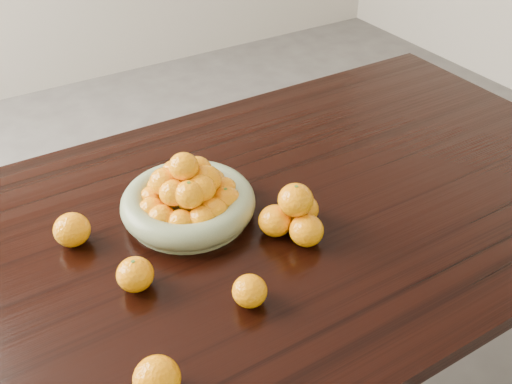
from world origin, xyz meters
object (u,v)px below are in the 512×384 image
orange_pyramid (295,215)px  loose_orange_0 (135,274)px  fruit_bowl (189,198)px  dining_table (235,253)px

orange_pyramid → loose_orange_0: orange_pyramid is taller
fruit_bowl → loose_orange_0: (-0.19, -0.15, -0.01)m
fruit_bowl → orange_pyramid: fruit_bowl is taller
loose_orange_0 → fruit_bowl: bearing=38.6°
dining_table → fruit_bowl: size_ratio=6.70×
fruit_bowl → loose_orange_0: bearing=-141.4°
dining_table → loose_orange_0: bearing=-164.2°
dining_table → orange_pyramid: (0.10, -0.10, 0.14)m
dining_table → loose_orange_0: loose_orange_0 is taller
loose_orange_0 → orange_pyramid: bearing=-3.7°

